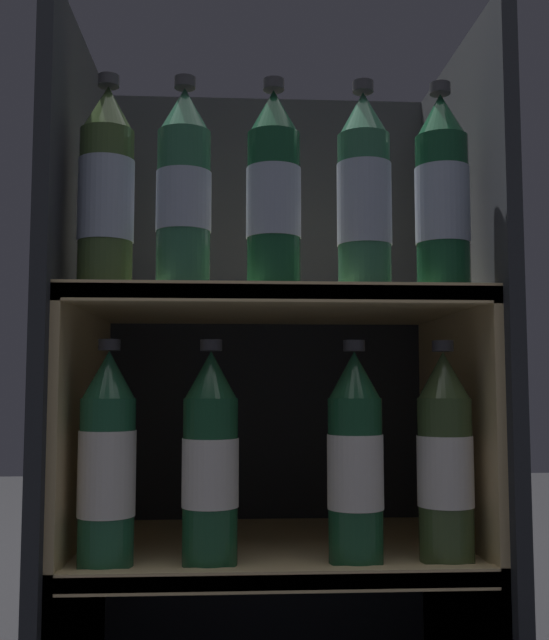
{
  "coord_description": "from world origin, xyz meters",
  "views": [
    {
      "loc": [
        -0.06,
        -0.89,
        0.45
      ],
      "look_at": [
        0.0,
        0.13,
        0.54
      ],
      "focal_mm": 42.0,
      "sensor_mm": 36.0,
      "label": 1
    }
  ],
  "objects_px": {
    "bottle_upper_front_1": "(184,192)",
    "bottle_lower_front_2": "(355,461)",
    "bottle_upper_front_3": "(364,195)",
    "bottle_lower_front_3": "(445,460)",
    "bottle_lower_front_0": "(107,462)",
    "bottle_lower_front_1": "(210,461)",
    "bottle_upper_front_4": "(442,196)",
    "bottle_upper_front_2": "(274,193)",
    "bottle_upper_front_0": "(106,191)"
  },
  "relations": [
    {
      "from": "bottle_upper_front_4",
      "to": "bottle_lower_front_0",
      "type": "relative_size",
      "value": 1.0
    },
    {
      "from": "bottle_lower_front_1",
      "to": "bottle_upper_front_0",
      "type": "bearing_deg",
      "value": 180.0
    },
    {
      "from": "bottle_upper_front_1",
      "to": "bottle_lower_front_2",
      "type": "bearing_deg",
      "value": 0.0
    },
    {
      "from": "bottle_lower_front_0",
      "to": "bottle_lower_front_1",
      "type": "relative_size",
      "value": 1.0
    },
    {
      "from": "bottle_upper_front_0",
      "to": "bottle_lower_front_1",
      "type": "relative_size",
      "value": 1.0
    },
    {
      "from": "bottle_upper_front_0",
      "to": "bottle_lower_front_3",
      "type": "relative_size",
      "value": 1.0
    },
    {
      "from": "bottle_lower_front_2",
      "to": "bottle_lower_front_3",
      "type": "distance_m",
      "value": 0.11
    },
    {
      "from": "bottle_upper_front_0",
      "to": "bottle_upper_front_3",
      "type": "height_order",
      "value": "same"
    },
    {
      "from": "bottle_lower_front_0",
      "to": "bottle_lower_front_3",
      "type": "relative_size",
      "value": 1.0
    },
    {
      "from": "bottle_upper_front_3",
      "to": "bottle_upper_front_2",
      "type": "bearing_deg",
      "value": 180.0
    },
    {
      "from": "bottle_upper_front_2",
      "to": "bottle_lower_front_2",
      "type": "bearing_deg",
      "value": 0.0
    },
    {
      "from": "bottle_upper_front_0",
      "to": "bottle_upper_front_4",
      "type": "xyz_separation_m",
      "value": [
        0.43,
        0.0,
        0.0
      ]
    },
    {
      "from": "bottle_lower_front_0",
      "to": "bottle_upper_front_2",
      "type": "bearing_deg",
      "value": -0.0
    },
    {
      "from": "bottle_upper_front_3",
      "to": "bottle_lower_front_0",
      "type": "bearing_deg",
      "value": 180.0
    },
    {
      "from": "bottle_upper_front_1",
      "to": "bottle_lower_front_0",
      "type": "height_order",
      "value": "bottle_upper_front_1"
    },
    {
      "from": "bottle_lower_front_2",
      "to": "bottle_lower_front_3",
      "type": "bearing_deg",
      "value": 0.0
    },
    {
      "from": "bottle_upper_front_4",
      "to": "bottle_lower_front_2",
      "type": "distance_m",
      "value": 0.36
    },
    {
      "from": "bottle_upper_front_0",
      "to": "bottle_upper_front_4",
      "type": "height_order",
      "value": "same"
    },
    {
      "from": "bottle_upper_front_1",
      "to": "bottle_lower_front_0",
      "type": "xyz_separation_m",
      "value": [
        -0.09,
        0.0,
        -0.34
      ]
    },
    {
      "from": "bottle_upper_front_1",
      "to": "bottle_upper_front_3",
      "type": "bearing_deg",
      "value": 0.0
    },
    {
      "from": "bottle_upper_front_0",
      "to": "bottle_upper_front_1",
      "type": "height_order",
      "value": "same"
    },
    {
      "from": "bottle_upper_front_0",
      "to": "bottle_upper_front_1",
      "type": "bearing_deg",
      "value": 0.0
    },
    {
      "from": "bottle_lower_front_1",
      "to": "bottle_lower_front_3",
      "type": "bearing_deg",
      "value": 0.0
    },
    {
      "from": "bottle_upper_front_0",
      "to": "bottle_upper_front_2",
      "type": "xyz_separation_m",
      "value": [
        0.21,
        0.0,
        0.0
      ]
    },
    {
      "from": "bottle_upper_front_0",
      "to": "bottle_lower_front_0",
      "type": "distance_m",
      "value": 0.34
    },
    {
      "from": "bottle_upper_front_1",
      "to": "bottle_upper_front_2",
      "type": "distance_m",
      "value": 0.12
    },
    {
      "from": "bottle_lower_front_0",
      "to": "bottle_lower_front_2",
      "type": "distance_m",
      "value": 0.31
    },
    {
      "from": "bottle_upper_front_2",
      "to": "bottle_upper_front_4",
      "type": "distance_m",
      "value": 0.22
    },
    {
      "from": "bottle_upper_front_1",
      "to": "bottle_lower_front_1",
      "type": "height_order",
      "value": "bottle_upper_front_1"
    },
    {
      "from": "bottle_upper_front_2",
      "to": "bottle_upper_front_4",
      "type": "xyz_separation_m",
      "value": [
        0.22,
        0.0,
        -0.0
      ]
    },
    {
      "from": "bottle_lower_front_1",
      "to": "bottle_lower_front_3",
      "type": "distance_m",
      "value": 0.3
    },
    {
      "from": "bottle_lower_front_0",
      "to": "bottle_lower_front_3",
      "type": "bearing_deg",
      "value": -0.0
    },
    {
      "from": "bottle_upper_front_1",
      "to": "bottle_lower_front_3",
      "type": "bearing_deg",
      "value": 0.0
    },
    {
      "from": "bottle_upper_front_2",
      "to": "bottle_lower_front_1",
      "type": "distance_m",
      "value": 0.35
    },
    {
      "from": "bottle_lower_front_0",
      "to": "bottle_upper_front_3",
      "type": "bearing_deg",
      "value": -0.0
    },
    {
      "from": "bottle_upper_front_3",
      "to": "bottle_lower_front_3",
      "type": "distance_m",
      "value": 0.35
    },
    {
      "from": "bottle_lower_front_3",
      "to": "bottle_upper_front_2",
      "type": "bearing_deg",
      "value": 180.0
    },
    {
      "from": "bottle_upper_front_1",
      "to": "bottle_lower_front_2",
      "type": "height_order",
      "value": "bottle_upper_front_1"
    },
    {
      "from": "bottle_upper_front_4",
      "to": "bottle_lower_front_0",
      "type": "bearing_deg",
      "value": 180.0
    },
    {
      "from": "bottle_lower_front_0",
      "to": "bottle_lower_front_1",
      "type": "distance_m",
      "value": 0.13
    },
    {
      "from": "bottle_upper_front_3",
      "to": "bottle_lower_front_3",
      "type": "relative_size",
      "value": 1.0
    },
    {
      "from": "bottle_lower_front_0",
      "to": "bottle_lower_front_3",
      "type": "xyz_separation_m",
      "value": [
        0.42,
        -0.0,
        0.0
      ]
    },
    {
      "from": "bottle_upper_front_4",
      "to": "bottle_lower_front_3",
      "type": "bearing_deg",
      "value": 180.0
    },
    {
      "from": "bottle_upper_front_4",
      "to": "bottle_lower_front_0",
      "type": "distance_m",
      "value": 0.55
    },
    {
      "from": "bottle_upper_front_2",
      "to": "bottle_upper_front_4",
      "type": "relative_size",
      "value": 1.0
    },
    {
      "from": "bottle_upper_front_4",
      "to": "bottle_lower_front_2",
      "type": "relative_size",
      "value": 1.0
    },
    {
      "from": "bottle_upper_front_3",
      "to": "bottle_lower_front_3",
      "type": "xyz_separation_m",
      "value": [
        0.1,
        0.0,
        -0.34
      ]
    },
    {
      "from": "bottle_lower_front_1",
      "to": "bottle_lower_front_2",
      "type": "distance_m",
      "value": 0.18
    },
    {
      "from": "bottle_upper_front_3",
      "to": "bottle_upper_front_4",
      "type": "xyz_separation_m",
      "value": [
        0.1,
        0.0,
        0.0
      ]
    },
    {
      "from": "bottle_lower_front_0",
      "to": "bottle_lower_front_2",
      "type": "xyz_separation_m",
      "value": [
        0.31,
        -0.0,
        0.0
      ]
    }
  ]
}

